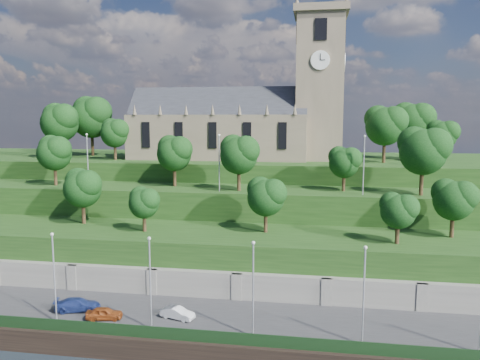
% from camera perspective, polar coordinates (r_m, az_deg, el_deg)
% --- Properties ---
extents(promenade, '(160.00, 12.00, 2.00)m').
position_cam_1_polar(promenade, '(51.52, -7.14, -17.08)').
color(promenade, '#2D2D30').
rests_on(promenade, ground).
extents(quay_wall, '(160.00, 0.50, 2.20)m').
position_cam_1_polar(quay_wall, '(46.30, -9.36, -19.98)').
color(quay_wall, black).
rests_on(quay_wall, ground).
extents(fence, '(160.00, 0.10, 1.20)m').
position_cam_1_polar(fence, '(46.18, -9.14, -17.97)').
color(fence, '#173417').
rests_on(fence, promenade).
extents(retaining_wall, '(160.00, 2.10, 5.00)m').
position_cam_1_polar(retaining_wall, '(56.25, -5.43, -13.23)').
color(retaining_wall, slate).
rests_on(retaining_wall, ground).
extents(embankment_lower, '(160.00, 12.00, 8.00)m').
position_cam_1_polar(embankment_lower, '(61.29, -4.02, -9.96)').
color(embankment_lower, '#1A3913').
rests_on(embankment_lower, ground).
extents(embankment_upper, '(160.00, 10.00, 12.00)m').
position_cam_1_polar(embankment_upper, '(71.13, -2.02, -5.80)').
color(embankment_upper, '#1A3913').
rests_on(embankment_upper, ground).
extents(hilltop, '(160.00, 32.00, 15.00)m').
position_cam_1_polar(hilltop, '(91.13, 0.52, -1.87)').
color(hilltop, '#1A3913').
rests_on(hilltop, ground).
extents(church, '(38.60, 12.35, 27.60)m').
position_cam_1_polar(church, '(85.81, 0.66, 7.62)').
color(church, '#695C49').
rests_on(church, hilltop).
extents(trees_lower, '(67.24, 8.60, 7.65)m').
position_cam_1_polar(trees_lower, '(59.52, -2.97, -1.91)').
color(trees_lower, '#332314').
rests_on(trees_lower, embankment_lower).
extents(trees_upper, '(60.67, 8.76, 9.34)m').
position_cam_1_polar(trees_upper, '(67.58, 1.75, 3.46)').
color(trees_upper, '#332314').
rests_on(trees_upper, embankment_upper).
extents(trees_hilltop, '(74.27, 15.94, 11.76)m').
position_cam_1_polar(trees_hilltop, '(86.20, -3.01, 7.22)').
color(trees_hilltop, '#332314').
rests_on(trees_hilltop, hilltop).
extents(lamp_posts_promenade, '(60.36, 0.36, 9.25)m').
position_cam_1_polar(lamp_posts_promenade, '(46.70, -10.90, -11.55)').
color(lamp_posts_promenade, '#B2B2B7').
rests_on(lamp_posts_promenade, promenade).
extents(lamp_posts_upper, '(40.36, 0.36, 8.18)m').
position_cam_1_polar(lamp_posts_upper, '(66.51, -2.56, 2.61)').
color(lamp_posts_upper, '#B2B2B7').
rests_on(lamp_posts_upper, embankment_upper).
extents(car_left, '(3.90, 2.23, 1.25)m').
position_cam_1_polar(car_left, '(51.56, -16.21, -15.34)').
color(car_left, brown).
rests_on(car_left, promenade).
extents(car_middle, '(3.79, 2.14, 1.18)m').
position_cam_1_polar(car_middle, '(50.22, -7.62, -15.78)').
color(car_middle, '#B7B8BC').
rests_on(car_middle, promenade).
extents(car_right, '(5.04, 3.14, 1.36)m').
position_cam_1_polar(car_right, '(54.42, -19.19, -14.15)').
color(car_right, navy).
rests_on(car_right, promenade).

